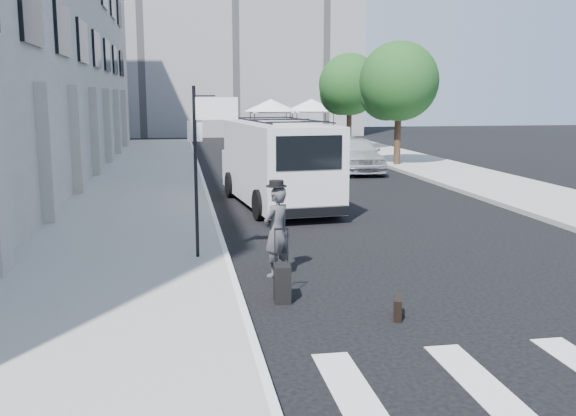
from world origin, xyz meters
name	(u,v)px	position (x,y,z in m)	size (l,w,h in m)	color
ground	(361,305)	(0.00, 0.00, 0.00)	(120.00, 120.00, 0.00)	black
sidewalk_left	(146,182)	(-4.25, 16.00, 0.07)	(4.50, 48.00, 0.15)	gray
sidewalk_right	(424,165)	(9.00, 20.00, 0.07)	(4.00, 56.00, 0.15)	gray
sign_pole	(207,136)	(-2.36, 3.20, 2.65)	(1.03, 0.07, 3.50)	black
tree_near	(396,85)	(7.50, 20.15, 3.97)	(3.80, 3.83, 6.03)	black
tree_far	(347,87)	(7.50, 29.15, 3.97)	(3.80, 3.83, 6.03)	black
tent_left	(271,106)	(4.00, 38.00, 2.71)	(4.00, 4.00, 3.20)	black
tent_right	(312,105)	(7.20, 38.50, 2.71)	(4.00, 4.00, 3.20)	black
businessman	(277,232)	(-1.12, 2.00, 0.88)	(0.64, 0.42, 1.75)	#3F3F42
briefcase	(398,308)	(0.39, -0.70, 0.17)	(0.12, 0.44, 0.34)	black
suitcase	(282,283)	(-1.27, 0.45, 0.33)	(0.31, 0.46, 1.23)	black
cargo_van	(277,163)	(0.13, 10.08, 1.34)	(3.05, 7.22, 2.61)	silver
parked_car_a	(356,154)	(5.02, 18.23, 0.83)	(1.95, 4.85, 1.65)	#B0B2B8
parked_car_b	(340,150)	(5.21, 21.82, 0.70)	(1.48, 4.25, 1.40)	#505257
parked_car_c	(295,133)	(5.27, 34.85, 0.82)	(2.31, 5.67, 1.65)	#9A9DA1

